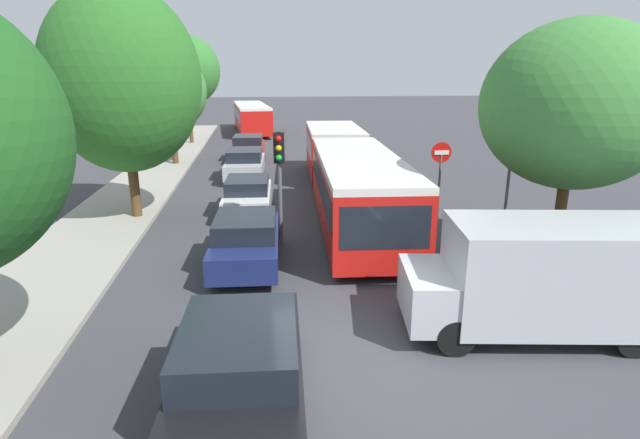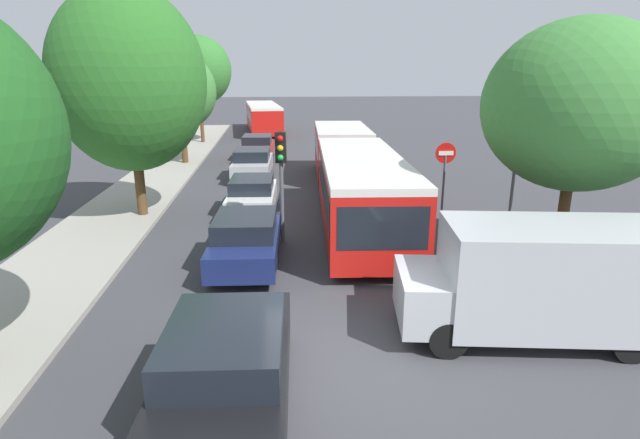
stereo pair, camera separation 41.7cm
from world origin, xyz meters
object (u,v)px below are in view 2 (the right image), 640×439
at_px(city_bus_rear, 263,116).
at_px(tree_left_mid, 129,80).
at_px(queued_car_red, 258,147).
at_px(tree_left_distant, 198,71).
at_px(no_entry_sign, 444,171).
at_px(tree_right_near, 576,111).
at_px(queued_car_navy, 246,240).
at_px(queued_car_silver, 253,163).
at_px(tree_left_far, 180,91).
at_px(queued_car_black, 227,367).
at_px(traffic_light, 281,163).
at_px(direction_sign_post, 516,156).
at_px(white_van, 539,278).
at_px(articulated_bus, 351,168).
at_px(queued_car_white, 252,195).

relative_size(city_bus_rear, tree_left_mid, 1.43).
relative_size(queued_car_red, tree_left_distant, 0.57).
height_order(no_entry_sign, tree_right_near, tree_right_near).
xyz_separation_m(queued_car_navy, tree_left_distant, (-4.33, 24.33, 4.44)).
height_order(queued_car_silver, tree_left_far, tree_left_far).
bearing_deg(queued_car_black, traffic_light, -4.39).
xyz_separation_m(direction_sign_post, tree_left_far, (-12.55, 13.77, 1.50)).
relative_size(city_bus_rear, white_van, 2.16).
xyz_separation_m(articulated_bus, direction_sign_post, (4.50, -4.46, 1.12)).
bearing_deg(articulated_bus, white_van, 14.11).
bearing_deg(articulated_bus, city_bus_rear, -167.66).
bearing_deg(tree_right_near, queued_car_silver, 123.51).
distance_m(queued_car_navy, white_van, 7.38).
xyz_separation_m(queued_car_red, tree_right_near, (8.35, -18.21, 3.43)).
bearing_deg(queued_car_navy, queued_car_black, -177.07).
relative_size(city_bus_rear, direction_sign_post, 3.13).
bearing_deg(queued_car_red, no_entry_sign, -151.49).
bearing_deg(queued_car_red, queued_car_silver, -178.18).
height_order(queued_car_navy, tree_left_mid, tree_left_mid).
bearing_deg(queued_car_red, traffic_light, -172.87).
bearing_deg(queued_car_white, no_entry_sign, -104.34).
height_order(articulated_bus, tree_left_distant, tree_left_distant).
xyz_separation_m(queued_car_red, tree_left_far, (-4.05, -1.41, 3.31)).
xyz_separation_m(white_van, traffic_light, (-4.86, 6.14, 1.26)).
relative_size(queued_car_navy, tree_left_far, 0.67).
bearing_deg(queued_car_black, queued_car_navy, 2.93).
bearing_deg(queued_car_silver, tree_left_far, 47.29).
bearing_deg(traffic_light, queued_car_silver, -166.56).
distance_m(queued_car_navy, tree_left_mid, 7.54).
height_order(white_van, tree_left_mid, tree_left_mid).
distance_m(traffic_light, tree_left_far, 15.01).
distance_m(tree_left_far, tree_left_distant, 8.71).
bearing_deg(no_entry_sign, queued_car_silver, -141.25).
relative_size(city_bus_rear, tree_left_far, 1.84).
xyz_separation_m(queued_car_black, tree_left_far, (-4.22, 21.90, 3.28)).
height_order(traffic_light, no_entry_sign, traffic_light).
relative_size(queued_car_black, tree_left_distant, 0.59).
bearing_deg(direction_sign_post, tree_left_mid, -17.84).
xyz_separation_m(queued_car_silver, tree_left_far, (-3.96, 4.03, 3.31)).
height_order(queued_car_white, traffic_light, traffic_light).
xyz_separation_m(white_van, direction_sign_post, (2.47, 6.36, 1.31)).
bearing_deg(tree_right_near, queued_car_black, -148.07).
xyz_separation_m(queued_car_white, white_van, (5.90, -9.68, 0.56)).
distance_m(city_bus_rear, queued_car_navy, 31.42).
height_order(queued_car_navy, queued_car_white, queued_car_navy).
bearing_deg(white_van, traffic_light, -43.75).
distance_m(queued_car_silver, traffic_light, 10.18).
distance_m(queued_car_red, tree_right_near, 20.32).
bearing_deg(queued_car_silver, tree_right_near, -143.67).
bearing_deg(tree_left_far, no_entry_sign, -49.29).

